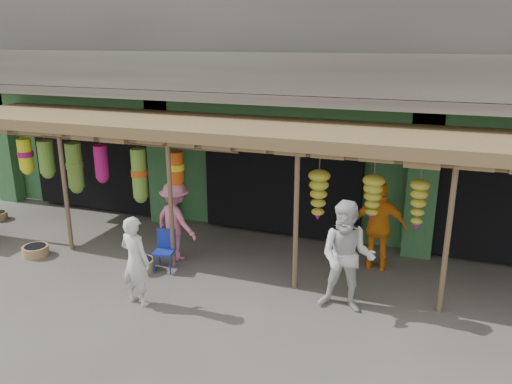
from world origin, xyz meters
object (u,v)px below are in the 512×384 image
(person_right, at_px, (347,257))
(person_shopper, at_px, (176,221))
(blue_chair, at_px, (165,247))
(person_front, at_px, (135,261))
(person_vendor, at_px, (380,226))

(person_right, xyz_separation_m, person_shopper, (-3.64, 0.84, -0.13))
(blue_chair, height_order, person_front, person_front)
(blue_chair, distance_m, person_right, 3.66)
(blue_chair, xyz_separation_m, person_front, (0.25, -1.37, 0.35))
(person_front, relative_size, person_shopper, 0.97)
(person_shopper, bearing_deg, person_front, 118.72)
(person_right, distance_m, person_shopper, 3.73)
(person_front, height_order, person_shopper, person_shopper)
(person_shopper, bearing_deg, person_vendor, -146.48)
(blue_chair, height_order, person_shopper, person_shopper)
(person_front, bearing_deg, person_right, -151.94)
(person_front, bearing_deg, person_shopper, -70.70)
(blue_chair, bearing_deg, person_shopper, 81.95)
(blue_chair, bearing_deg, person_front, -90.98)
(person_shopper, bearing_deg, person_right, -172.64)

